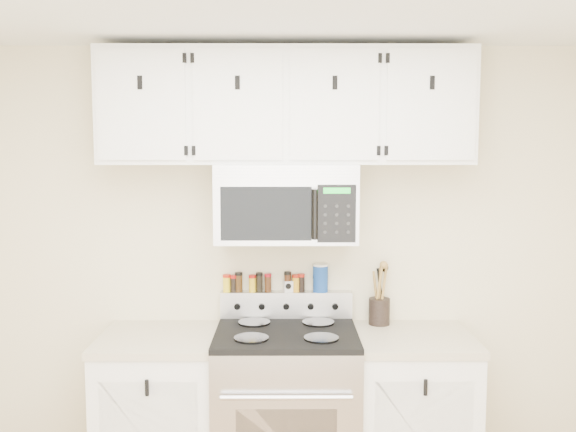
% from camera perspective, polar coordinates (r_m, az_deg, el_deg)
% --- Properties ---
extents(back_wall, '(3.50, 0.01, 2.50)m').
position_cam_1_polar(back_wall, '(3.74, -0.16, -4.38)').
color(back_wall, beige).
rests_on(back_wall, floor).
extents(range, '(0.76, 0.65, 1.10)m').
position_cam_1_polar(range, '(3.66, -0.15, -17.15)').
color(range, '#B7B7BA').
rests_on(range, floor).
extents(base_cabinet_left, '(0.64, 0.62, 0.92)m').
position_cam_1_polar(base_cabinet_left, '(3.75, -11.25, -17.08)').
color(base_cabinet_left, white).
rests_on(base_cabinet_left, floor).
extents(base_cabinet_right, '(0.64, 0.62, 0.92)m').
position_cam_1_polar(base_cabinet_right, '(3.75, 10.94, -17.06)').
color(base_cabinet_right, white).
rests_on(base_cabinet_right, floor).
extents(microwave, '(0.76, 0.44, 0.42)m').
position_cam_1_polar(microwave, '(3.50, -0.15, 1.18)').
color(microwave, '#9E9EA3').
rests_on(microwave, back_wall).
extents(upper_cabinets, '(2.00, 0.35, 0.62)m').
position_cam_1_polar(upper_cabinets, '(3.52, -0.17, 9.69)').
color(upper_cabinets, white).
rests_on(upper_cabinets, back_wall).
extents(utensil_crock, '(0.12, 0.12, 0.35)m').
position_cam_1_polar(utensil_crock, '(3.75, 8.11, -8.20)').
color(utensil_crock, black).
rests_on(utensil_crock, base_cabinet_right).
extents(kitchen_timer, '(0.07, 0.06, 0.06)m').
position_cam_1_polar(kitchen_timer, '(3.73, 0.03, -6.26)').
color(kitchen_timer, silver).
rests_on(kitchen_timer, range).
extents(salt_canister, '(0.09, 0.09, 0.16)m').
position_cam_1_polar(salt_canister, '(3.72, 2.90, -5.50)').
color(salt_canister, '#154096').
rests_on(salt_canister, range).
extents(spice_jar_0, '(0.05, 0.05, 0.10)m').
position_cam_1_polar(spice_jar_0, '(3.74, -5.47, -5.95)').
color(spice_jar_0, yellow).
rests_on(spice_jar_0, range).
extents(spice_jar_1, '(0.04, 0.04, 0.10)m').
position_cam_1_polar(spice_jar_1, '(3.74, -4.85, -5.99)').
color(spice_jar_1, black).
rests_on(spice_jar_1, range).
extents(spice_jar_2, '(0.04, 0.04, 0.11)m').
position_cam_1_polar(spice_jar_2, '(3.73, -4.41, -5.86)').
color(spice_jar_2, '#3E260F').
rests_on(spice_jar_2, range).
extents(spice_jar_3, '(0.04, 0.04, 0.10)m').
position_cam_1_polar(spice_jar_3, '(3.73, -3.18, -5.99)').
color(spice_jar_3, gold).
rests_on(spice_jar_3, range).
extents(spice_jar_4, '(0.04, 0.04, 0.11)m').
position_cam_1_polar(spice_jar_4, '(3.73, -2.56, -5.89)').
color(spice_jar_4, black).
rests_on(spice_jar_4, range).
extents(spice_jar_5, '(0.04, 0.04, 0.11)m').
position_cam_1_polar(spice_jar_5, '(3.72, -1.79, -5.94)').
color(spice_jar_5, '#3C200E').
rests_on(spice_jar_5, range).
extents(spice_jar_6, '(0.04, 0.04, 0.12)m').
position_cam_1_polar(spice_jar_6, '(3.72, -0.03, -5.85)').
color(spice_jar_6, '#3C1E0E').
rests_on(spice_jar_6, range).
extents(spice_jar_7, '(0.05, 0.05, 0.10)m').
position_cam_1_polar(spice_jar_7, '(3.72, 0.71, -5.98)').
color(spice_jar_7, orange).
rests_on(spice_jar_7, range).
extents(spice_jar_8, '(0.04, 0.04, 0.10)m').
position_cam_1_polar(spice_jar_8, '(3.72, 1.19, -5.95)').
color(spice_jar_8, black).
rests_on(spice_jar_8, range).
extents(spice_jar_9, '(0.04, 0.04, 0.09)m').
position_cam_1_polar(spice_jar_9, '(3.73, 2.55, -6.02)').
color(spice_jar_9, '#3F2C0F').
rests_on(spice_jar_9, range).
extents(spice_jar_10, '(0.04, 0.04, 0.10)m').
position_cam_1_polar(spice_jar_10, '(3.73, 2.66, -5.97)').
color(spice_jar_10, gold).
rests_on(spice_jar_10, range).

